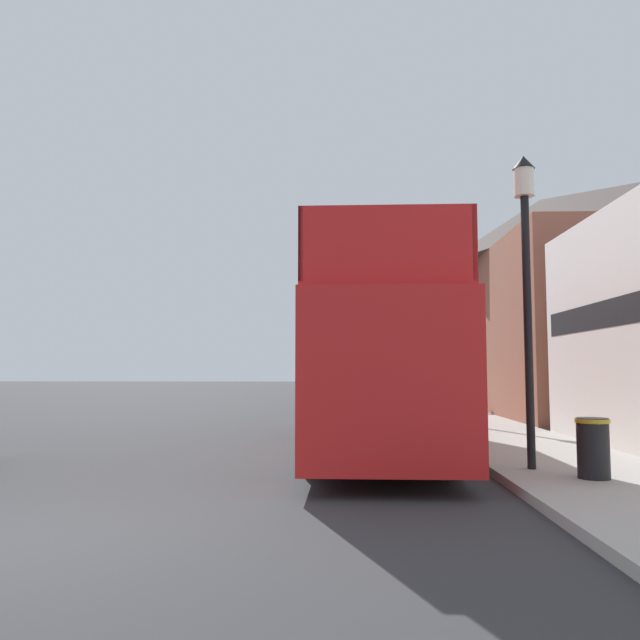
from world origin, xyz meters
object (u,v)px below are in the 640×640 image
(lamp_post_second, at_px, (437,313))
(litter_bin, at_px, (593,446))
(tour_bus, at_px, (374,364))
(lamp_post_nearest, at_px, (526,252))
(lamp_post_third, at_px, (407,329))
(parked_car_ahead_of_bus, at_px, (381,401))

(lamp_post_second, relative_size, litter_bin, 5.62)
(tour_bus, xyz_separation_m, litter_bin, (2.91, -3.91, -1.21))
(tour_bus, height_order, lamp_post_nearest, lamp_post_nearest)
(lamp_post_nearest, relative_size, lamp_post_third, 1.00)
(tour_bus, relative_size, parked_car_ahead_of_bus, 2.18)
(lamp_post_nearest, xyz_separation_m, lamp_post_second, (-0.04, 9.30, -0.13))
(lamp_post_nearest, height_order, litter_bin, lamp_post_nearest)
(tour_bus, bearing_deg, lamp_post_nearest, -52.80)
(tour_bus, xyz_separation_m, lamp_post_nearest, (2.29, -3.06, 1.76))
(tour_bus, relative_size, lamp_post_third, 1.94)
(tour_bus, relative_size, lamp_post_second, 2.04)
(parked_car_ahead_of_bus, xyz_separation_m, lamp_post_nearest, (1.69, -10.87, 2.90))
(lamp_post_nearest, distance_m, litter_bin, 3.15)
(parked_car_ahead_of_bus, bearing_deg, lamp_post_second, -43.69)
(lamp_post_nearest, bearing_deg, lamp_post_third, 90.21)
(tour_bus, height_order, lamp_post_second, lamp_post_second)
(parked_car_ahead_of_bus, distance_m, lamp_post_third, 8.42)
(lamp_post_nearest, height_order, lamp_post_second, lamp_post_nearest)
(tour_bus, xyz_separation_m, parked_car_ahead_of_bus, (0.60, 7.81, -1.14))
(parked_car_ahead_of_bus, height_order, lamp_post_second, lamp_post_second)
(parked_car_ahead_of_bus, relative_size, lamp_post_nearest, 0.89)
(parked_car_ahead_of_bus, bearing_deg, lamp_post_nearest, -81.33)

